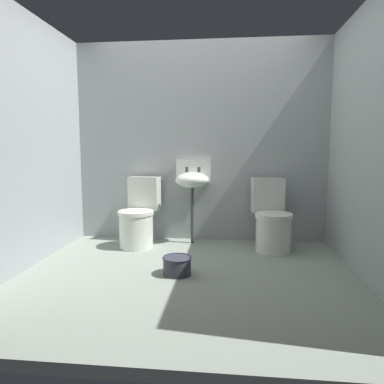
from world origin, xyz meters
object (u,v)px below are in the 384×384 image
(toilet_left, at_px, (139,218))
(toilet_right, at_px, (272,221))
(sink, at_px, (192,180))
(bucket, at_px, (177,265))

(toilet_left, xyz_separation_m, toilet_right, (1.50, 0.00, 0.00))
(toilet_right, distance_m, sink, 1.02)
(toilet_right, xyz_separation_m, sink, (-0.90, 0.19, 0.43))
(toilet_right, height_order, bucket, toilet_right)
(sink, bearing_deg, toilet_left, -162.67)
(toilet_left, bearing_deg, bucket, 128.28)
(toilet_right, relative_size, sink, 0.79)
(toilet_right, bearing_deg, bucket, 36.56)
(toilet_left, distance_m, bucket, 1.10)
(sink, height_order, bucket, sink)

